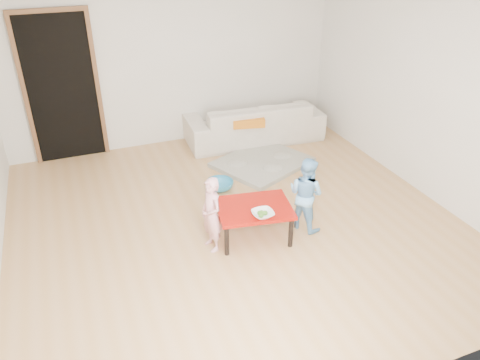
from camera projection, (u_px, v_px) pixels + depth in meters
floor at (234, 221)px, 5.48m from camera, size 5.00×5.00×0.01m
back_wall at (173, 59)px, 6.88m from camera, size 5.00×0.02×2.60m
right_wall at (426, 89)px, 5.65m from camera, size 0.02×5.00×2.60m
doorway at (62, 90)px, 6.48m from camera, size 1.02×0.08×2.11m
sofa at (254, 121)px, 7.35m from camera, size 2.17×0.95×0.62m
cushion at (247, 120)px, 6.99m from camera, size 0.55×0.51×0.13m
red_table at (254, 222)px, 5.11m from camera, size 0.88×0.72×0.40m
bowl at (263, 214)px, 4.83m from camera, size 0.23×0.23×0.06m
broccoli at (263, 214)px, 4.83m from camera, size 0.12×0.12×0.06m
child_pink at (211, 215)px, 4.83m from camera, size 0.25×0.34×0.84m
child_blue at (306, 194)px, 5.17m from camera, size 0.49×0.53×0.87m
basin at (220, 185)px, 6.10m from camera, size 0.36×0.36×0.11m
blanket at (262, 162)px, 6.73m from camera, size 1.53×1.43×0.06m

